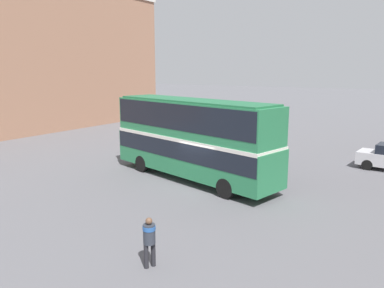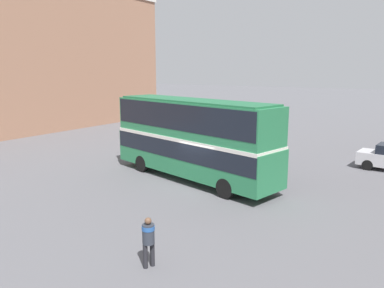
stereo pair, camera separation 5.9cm
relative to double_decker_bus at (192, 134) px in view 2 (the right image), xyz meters
The scene contains 5 objects.
ground_plane 3.08m from the double_decker_bus, 34.17° to the right, with size 240.00×240.00×0.00m, color #5B5B60.
double_decker_bus is the anchor object (origin of this frame).
pedestrian_foreground 10.20m from the double_decker_bus, 64.80° to the right, with size 0.54×0.54×1.69m.
parked_car_kerb_near 14.57m from the double_decker_bus, 132.33° to the left, with size 4.68×2.59×1.61m.
parked_car_kerb_far 9.39m from the double_decker_bus, 100.17° to the left, with size 4.29×2.51×1.56m.
Camera 2 is at (10.26, -16.80, 6.28)m, focal length 35.00 mm.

